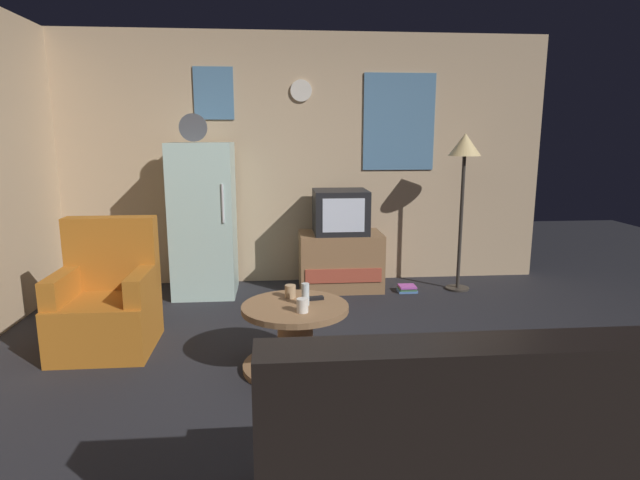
{
  "coord_description": "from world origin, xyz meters",
  "views": [
    {
      "loc": [
        -0.29,
        -3.18,
        1.58
      ],
      "look_at": [
        0.06,
        0.9,
        0.75
      ],
      "focal_mm": 29.43,
      "sensor_mm": 36.0,
      "label": 1
    }
  ],
  "objects_px": {
    "standing_lamp": "(464,157)",
    "mug_ceramic_white": "(302,305)",
    "coffee_table": "(295,337)",
    "remote_control": "(313,298)",
    "crt_tv": "(340,212)",
    "wine_glass": "(305,294)",
    "tv_stand": "(340,261)",
    "armchair": "(107,303)",
    "book_stack": "(407,289)",
    "fridge": "(204,219)",
    "mug_ceramic_tan": "(290,291)",
    "couch": "(479,466)"
  },
  "relations": [
    {
      "from": "standing_lamp",
      "to": "mug_ceramic_white",
      "type": "xyz_separation_m",
      "value": [
        -1.71,
        -1.88,
        -0.86
      ]
    },
    {
      "from": "standing_lamp",
      "to": "coffee_table",
      "type": "xyz_separation_m",
      "value": [
        -1.75,
        -1.74,
        -1.13
      ]
    },
    {
      "from": "remote_control",
      "to": "crt_tv",
      "type": "bearing_deg",
      "value": 66.77
    },
    {
      "from": "wine_glass",
      "to": "tv_stand",
      "type": "bearing_deg",
      "value": 75.91
    },
    {
      "from": "coffee_table",
      "to": "mug_ceramic_white",
      "type": "xyz_separation_m",
      "value": [
        0.04,
        -0.15,
        0.27
      ]
    },
    {
      "from": "remote_control",
      "to": "armchair",
      "type": "bearing_deg",
      "value": 154.5
    },
    {
      "from": "standing_lamp",
      "to": "remote_control",
      "type": "distance_m",
      "value": 2.47
    },
    {
      "from": "standing_lamp",
      "to": "book_stack",
      "type": "bearing_deg",
      "value": -174.73
    },
    {
      "from": "wine_glass",
      "to": "remote_control",
      "type": "relative_size",
      "value": 1.0
    },
    {
      "from": "remote_control",
      "to": "armchair",
      "type": "xyz_separation_m",
      "value": [
        -1.51,
        0.41,
        -0.13
      ]
    },
    {
      "from": "crt_tv",
      "to": "armchair",
      "type": "height_order",
      "value": "crt_tv"
    },
    {
      "from": "fridge",
      "to": "wine_glass",
      "type": "relative_size",
      "value": 11.8
    },
    {
      "from": "mug_ceramic_tan",
      "to": "remote_control",
      "type": "xyz_separation_m",
      "value": [
        0.15,
        -0.07,
        -0.03
      ]
    },
    {
      "from": "crt_tv",
      "to": "mug_ceramic_tan",
      "type": "distance_m",
      "value": 1.82
    },
    {
      "from": "fridge",
      "to": "standing_lamp",
      "type": "height_order",
      "value": "fridge"
    },
    {
      "from": "remote_control",
      "to": "standing_lamp",
      "type": "bearing_deg",
      "value": 35.09
    },
    {
      "from": "tv_stand",
      "to": "mug_ceramic_white",
      "type": "height_order",
      "value": "tv_stand"
    },
    {
      "from": "crt_tv",
      "to": "coffee_table",
      "type": "bearing_deg",
      "value": -106.01
    },
    {
      "from": "armchair",
      "to": "crt_tv",
      "type": "bearing_deg",
      "value": 35.31
    },
    {
      "from": "tv_stand",
      "to": "standing_lamp",
      "type": "distance_m",
      "value": 1.62
    },
    {
      "from": "coffee_table",
      "to": "remote_control",
      "type": "xyz_separation_m",
      "value": [
        0.13,
        0.1,
        0.24
      ]
    },
    {
      "from": "armchair",
      "to": "couch",
      "type": "bearing_deg",
      "value": -45.95
    },
    {
      "from": "armchair",
      "to": "mug_ceramic_white",
      "type": "bearing_deg",
      "value": -24.85
    },
    {
      "from": "crt_tv",
      "to": "mug_ceramic_white",
      "type": "height_order",
      "value": "crt_tv"
    },
    {
      "from": "tv_stand",
      "to": "coffee_table",
      "type": "height_order",
      "value": "tv_stand"
    },
    {
      "from": "tv_stand",
      "to": "remote_control",
      "type": "xyz_separation_m",
      "value": [
        -0.42,
        -1.78,
        0.17
      ]
    },
    {
      "from": "mug_ceramic_white",
      "to": "couch",
      "type": "bearing_deg",
      "value": -67.14
    },
    {
      "from": "book_stack",
      "to": "armchair",
      "type": "bearing_deg",
      "value": -155.62
    },
    {
      "from": "remote_control",
      "to": "couch",
      "type": "xyz_separation_m",
      "value": [
        0.52,
        -1.69,
        -0.15
      ]
    },
    {
      "from": "mug_ceramic_white",
      "to": "remote_control",
      "type": "bearing_deg",
      "value": 71.12
    },
    {
      "from": "wine_glass",
      "to": "coffee_table",
      "type": "bearing_deg",
      "value": 175.94
    },
    {
      "from": "fridge",
      "to": "wine_glass",
      "type": "xyz_separation_m",
      "value": [
        0.9,
        -1.84,
        -0.22
      ]
    },
    {
      "from": "fridge",
      "to": "mug_ceramic_tan",
      "type": "height_order",
      "value": "fridge"
    },
    {
      "from": "mug_ceramic_white",
      "to": "book_stack",
      "type": "bearing_deg",
      "value": 57.59
    },
    {
      "from": "couch",
      "to": "armchair",
      "type": "bearing_deg",
      "value": 134.05
    },
    {
      "from": "tv_stand",
      "to": "remote_control",
      "type": "bearing_deg",
      "value": -103.18
    },
    {
      "from": "fridge",
      "to": "tv_stand",
      "type": "height_order",
      "value": "fridge"
    },
    {
      "from": "tv_stand",
      "to": "book_stack",
      "type": "xyz_separation_m",
      "value": [
        0.66,
        -0.19,
        -0.26
      ]
    },
    {
      "from": "wine_glass",
      "to": "armchair",
      "type": "height_order",
      "value": "armchair"
    },
    {
      "from": "mug_ceramic_white",
      "to": "mug_ceramic_tan",
      "type": "relative_size",
      "value": 1.0
    },
    {
      "from": "wine_glass",
      "to": "mug_ceramic_white",
      "type": "bearing_deg",
      "value": -101.25
    },
    {
      "from": "remote_control",
      "to": "couch",
      "type": "bearing_deg",
      "value": -82.92
    },
    {
      "from": "wine_glass",
      "to": "remote_control",
      "type": "height_order",
      "value": "wine_glass"
    },
    {
      "from": "fridge",
      "to": "armchair",
      "type": "height_order",
      "value": "fridge"
    },
    {
      "from": "tv_stand",
      "to": "armchair",
      "type": "bearing_deg",
      "value": -144.72
    },
    {
      "from": "standing_lamp",
      "to": "coffee_table",
      "type": "height_order",
      "value": "standing_lamp"
    },
    {
      "from": "wine_glass",
      "to": "mug_ceramic_tan",
      "type": "xyz_separation_m",
      "value": [
        -0.1,
        0.17,
        -0.03
      ]
    },
    {
      "from": "standing_lamp",
      "to": "couch",
      "type": "height_order",
      "value": "standing_lamp"
    },
    {
      "from": "coffee_table",
      "to": "remote_control",
      "type": "height_order",
      "value": "remote_control"
    },
    {
      "from": "fridge",
      "to": "armchair",
      "type": "xyz_separation_m",
      "value": [
        -0.56,
        -1.32,
        -0.42
      ]
    }
  ]
}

